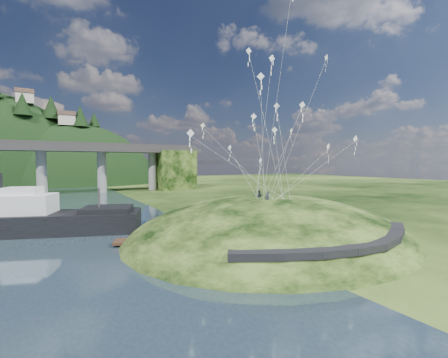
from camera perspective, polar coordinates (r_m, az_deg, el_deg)
ground at (r=31.46m, az=-0.76°, el=-13.58°), size 320.00×320.00×0.00m
grass_hill at (r=37.83m, az=8.55°, el=-13.09°), size 36.00×32.00×13.00m
footpath at (r=28.64m, az=22.98°, el=-11.19°), size 22.29×5.84×0.83m
work_barge at (r=44.71m, az=-30.81°, el=-6.44°), size 22.95×13.44×7.78m
wooden_dock at (r=34.52m, az=-9.30°, el=-11.39°), size 12.84×7.05×0.93m
kite_flyers at (r=34.87m, az=7.26°, el=-2.21°), size 1.30×2.86×1.82m
kite_swarm at (r=37.90m, az=9.28°, el=12.88°), size 20.37×17.95×17.98m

